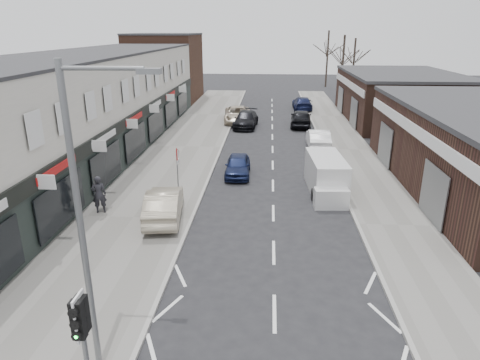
% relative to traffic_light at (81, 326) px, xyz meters
% --- Properties ---
extents(ground, '(160.00, 160.00, 0.00)m').
position_rel_traffic_light_xyz_m(ground, '(4.40, 2.02, -2.41)').
color(ground, black).
rests_on(ground, ground).
extents(pavement_left, '(5.50, 64.00, 0.12)m').
position_rel_traffic_light_xyz_m(pavement_left, '(-2.35, 24.02, -2.35)').
color(pavement_left, slate).
rests_on(pavement_left, ground).
extents(pavement_right, '(3.50, 64.00, 0.12)m').
position_rel_traffic_light_xyz_m(pavement_right, '(10.15, 24.02, -2.35)').
color(pavement_right, slate).
rests_on(pavement_right, ground).
extents(shop_terrace_left, '(8.00, 41.00, 7.10)m').
position_rel_traffic_light_xyz_m(shop_terrace_left, '(-9.10, 21.52, 1.14)').
color(shop_terrace_left, silver).
rests_on(shop_terrace_left, ground).
extents(brick_block_far, '(8.00, 10.00, 8.00)m').
position_rel_traffic_light_xyz_m(brick_block_far, '(-9.10, 47.02, 1.59)').
color(brick_block_far, '#4A2C20').
rests_on(brick_block_far, ground).
extents(right_unit_far, '(10.00, 16.00, 4.50)m').
position_rel_traffic_light_xyz_m(right_unit_far, '(16.90, 36.02, -0.16)').
color(right_unit_far, '#39221A').
rests_on(right_unit_far, ground).
extents(tree_far_a, '(3.60, 3.60, 8.00)m').
position_rel_traffic_light_xyz_m(tree_far_a, '(13.40, 50.02, -2.41)').
color(tree_far_a, '#382D26').
rests_on(tree_far_a, ground).
extents(tree_far_b, '(3.60, 3.60, 7.50)m').
position_rel_traffic_light_xyz_m(tree_far_b, '(15.90, 56.02, -2.41)').
color(tree_far_b, '#382D26').
rests_on(tree_far_b, ground).
extents(tree_far_c, '(3.60, 3.60, 8.50)m').
position_rel_traffic_light_xyz_m(tree_far_c, '(12.90, 62.02, -2.41)').
color(tree_far_c, '#382D26').
rests_on(tree_far_c, ground).
extents(traffic_light, '(0.28, 0.60, 3.10)m').
position_rel_traffic_light_xyz_m(traffic_light, '(0.00, 0.00, 0.00)').
color(traffic_light, slate).
rests_on(traffic_light, pavement_left).
extents(street_lamp, '(2.23, 0.22, 8.00)m').
position_rel_traffic_light_xyz_m(street_lamp, '(-0.13, 1.22, 2.20)').
color(street_lamp, slate).
rests_on(street_lamp, pavement_left).
extents(warning_sign, '(0.12, 0.80, 2.70)m').
position_rel_traffic_light_xyz_m(warning_sign, '(-0.76, 14.02, -0.21)').
color(warning_sign, slate).
rests_on(warning_sign, pavement_left).
extents(white_van, '(2.06, 5.17, 1.97)m').
position_rel_traffic_light_xyz_m(white_van, '(7.35, 15.21, -1.48)').
color(white_van, silver).
rests_on(white_van, ground).
extents(sedan_on_pavement, '(2.14, 4.62, 1.47)m').
position_rel_traffic_light_xyz_m(sedan_on_pavement, '(-0.80, 10.77, -1.56)').
color(sedan_on_pavement, '#A39883').
rests_on(sedan_on_pavement, pavement_left).
extents(pedestrian, '(0.79, 0.63, 1.89)m').
position_rel_traffic_light_xyz_m(pedestrian, '(-4.13, 11.26, -1.35)').
color(pedestrian, black).
rests_on(pedestrian, pavement_left).
extents(parked_car_left_a, '(1.59, 3.80, 1.28)m').
position_rel_traffic_light_xyz_m(parked_car_left_a, '(2.20, 17.74, -1.77)').
color(parked_car_left_a, '#151E43').
rests_on(parked_car_left_a, ground).
extents(parked_car_left_b, '(2.35, 5.07, 1.44)m').
position_rel_traffic_light_xyz_m(parked_car_left_b, '(1.93, 31.74, -1.70)').
color(parked_car_left_b, black).
rests_on(parked_car_left_b, ground).
extents(parked_car_left_c, '(2.95, 5.72, 1.54)m').
position_rel_traffic_light_xyz_m(parked_car_left_c, '(1.00, 33.73, -1.64)').
color(parked_car_left_c, '#BBAC96').
rests_on(parked_car_left_c, ground).
extents(parked_car_right_a, '(1.61, 4.49, 1.48)m').
position_rel_traffic_light_xyz_m(parked_car_right_a, '(7.88, 24.58, -1.68)').
color(parked_car_right_a, white).
rests_on(parked_car_right_a, ground).
extents(parked_car_right_b, '(2.20, 4.79, 1.59)m').
position_rel_traffic_light_xyz_m(parked_car_right_b, '(7.07, 32.40, -1.62)').
color(parked_car_right_b, black).
rests_on(parked_car_right_b, ground).
extents(parked_car_right_c, '(2.10, 5.03, 1.45)m').
position_rel_traffic_light_xyz_m(parked_car_right_c, '(7.80, 41.29, -1.69)').
color(parked_car_right_c, '#121738').
rests_on(parked_car_right_c, ground).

